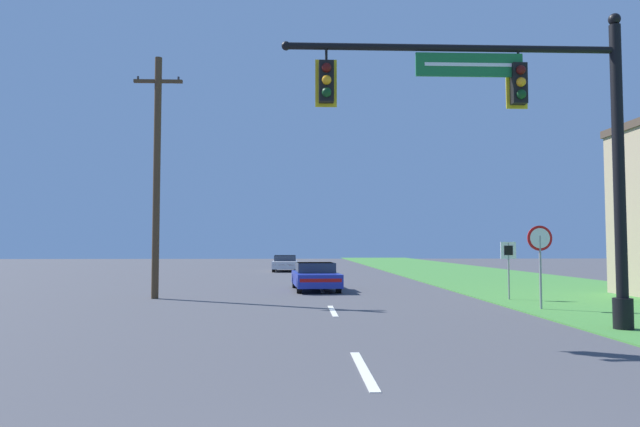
% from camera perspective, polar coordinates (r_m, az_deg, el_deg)
% --- Properties ---
extents(grass_verge_right, '(10.00, 110.00, 0.04)m').
position_cam_1_polar(grass_verge_right, '(35.00, 17.15, -6.22)').
color(grass_verge_right, '#428438').
rests_on(grass_verge_right, ground).
extents(road_center_line, '(0.16, 34.80, 0.01)m').
position_cam_1_polar(road_center_line, '(25.09, 0.17, -7.64)').
color(road_center_line, silver).
rests_on(road_center_line, ground).
extents(signal_mast, '(8.04, 0.47, 7.36)m').
position_cam_1_polar(signal_mast, '(14.18, 20.80, 7.11)').
color(signal_mast, black).
rests_on(signal_mast, grass_verge_right).
extents(car_ahead, '(2.12, 4.49, 1.19)m').
position_cam_1_polar(car_ahead, '(24.87, -0.46, -6.30)').
color(car_ahead, black).
rests_on(car_ahead, ground).
extents(far_car, '(1.82, 4.58, 1.19)m').
position_cam_1_polar(far_car, '(43.26, -3.51, -4.98)').
color(far_car, black).
rests_on(far_car, ground).
extents(stop_sign, '(0.76, 0.07, 2.50)m').
position_cam_1_polar(stop_sign, '(18.45, 21.14, -3.25)').
color(stop_sign, gray).
rests_on(stop_sign, grass_verge_right).
extents(route_sign_post, '(0.55, 0.06, 2.03)m').
position_cam_1_polar(route_sign_post, '(21.35, 18.33, -4.17)').
color(route_sign_post, gray).
rests_on(route_sign_post, grass_verge_right).
extents(utility_pole_near, '(1.80, 0.26, 8.97)m').
position_cam_1_polar(utility_pole_near, '(21.99, -16.01, 3.96)').
color(utility_pole_near, '#4C3823').
rests_on(utility_pole_near, ground).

